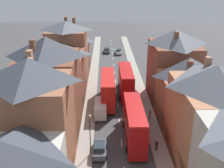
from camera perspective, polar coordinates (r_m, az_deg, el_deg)
The scene contains 16 objects.
pavement_left at distance 55.87m, azimuth -4.35°, elevation -0.87°, with size 2.20×104.00×0.14m, color gray.
pavement_right at distance 56.26m, azimuth 6.08°, elevation -0.76°, with size 2.20×104.00×0.14m, color gray.
centre_line_dashes at distance 54.02m, azimuth 0.96°, elevation -1.71°, with size 0.14×97.80×0.01m.
terrace_row_left at distance 37.81m, azimuth -13.59°, elevation -2.79°, with size 8.00×64.39×14.55m.
terrace_row_right at distance 32.94m, azimuth 20.97°, elevation -7.85°, with size 8.00×49.55×13.49m.
double_decker_bus_lead at distance 37.50m, azimuth 4.85°, elevation -8.43°, with size 2.74×10.80×5.30m.
double_decker_bus_mid_street at distance 48.35m, azimuth -0.92°, elevation -1.04°, with size 2.74×10.80×5.30m.
double_decker_bus_far_approaching at distance 51.89m, azimuth 3.01°, elevation 0.60°, with size 2.74×10.80×5.30m.
car_near_silver at distance 82.80m, azimuth -1.16°, elevation 7.41°, with size 1.90×4.35×1.58m.
car_parked_right_a at distance 50.10m, azimuth 4.71°, elevation -2.73°, with size 1.90×4.50×1.65m.
car_mid_black at distance 81.14m, azimuth 1.41°, elevation 7.11°, with size 1.90×4.02×1.62m.
car_mid_white at distance 35.72m, azimuth -2.77°, elevation -13.88°, with size 1.90×3.95×1.68m.
delivery_van at distance 44.63m, azimuth -2.51°, elevation -5.23°, with size 2.20×5.20×2.41m.
pedestrian_mid_left at distance 36.59m, azimuth 9.67°, elevation -12.88°, with size 0.36×0.22×1.61m.
pedestrian_mid_right at distance 43.74m, azimuth 8.21°, elevation -6.51°, with size 0.36×0.22×1.61m.
street_lamp at distance 34.47m, azimuth -4.78°, elevation -10.60°, with size 0.20×1.12×5.50m.
Camera 1 is at (-2.16, -13.37, 21.83)m, focal length 42.00 mm.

